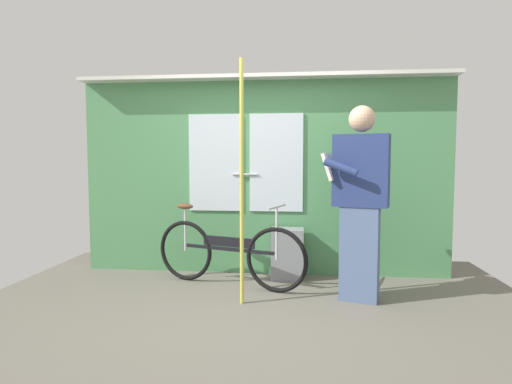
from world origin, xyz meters
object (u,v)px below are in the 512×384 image
trash_bin_by_wall (287,254)px  handrail_pole (242,183)px  bicycle_near_door (228,252)px  passenger_reading_newspaper (360,199)px

trash_bin_by_wall → handrail_pole: bearing=-114.0°
bicycle_near_door → passenger_reading_newspaper: size_ratio=0.91×
passenger_reading_newspaper → bicycle_near_door: bearing=2.7°
passenger_reading_newspaper → handrail_pole: (-1.06, -0.20, 0.15)m
bicycle_near_door → trash_bin_by_wall: bearing=47.6°
passenger_reading_newspaper → handrail_pole: handrail_pole is taller
trash_bin_by_wall → handrail_pole: handrail_pole is taller
bicycle_near_door → handrail_pole: size_ratio=0.75×
handrail_pole → trash_bin_by_wall: bearing=66.0°
bicycle_near_door → passenger_reading_newspaper: passenger_reading_newspaper is taller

